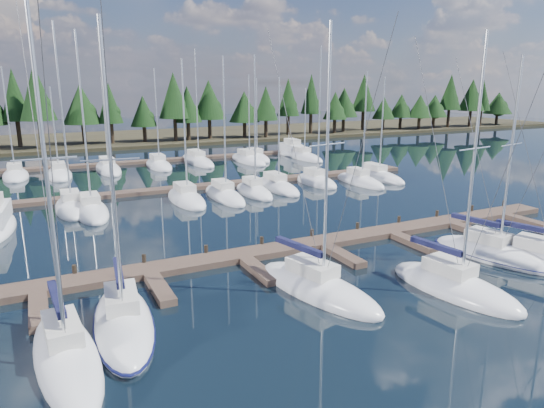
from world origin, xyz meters
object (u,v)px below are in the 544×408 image
main_dock (324,245)px  motor_yacht_right (291,152)px  front_sailboat_0 (66,355)px  front_sailboat_4 (492,253)px  front_sailboat_2 (317,287)px  front_sailboat_1 (123,322)px  front_sailboat_3 (454,286)px  front_sailboat_5 (544,261)px

main_dock → motor_yacht_right: motor_yacht_right is taller
front_sailboat_0 → front_sailboat_4: front_sailboat_0 is taller
front_sailboat_2 → motor_yacht_right: size_ratio=1.72×
main_dock → front_sailboat_0: 18.61m
front_sailboat_2 → front_sailboat_4: (13.16, -0.38, -0.01)m
front_sailboat_1 → front_sailboat_3: (16.99, -3.78, 0.00)m
front_sailboat_4 → motor_yacht_right: (10.26, 46.89, 0.19)m
front_sailboat_4 → motor_yacht_right: 48.00m
front_sailboat_2 → front_sailboat_5: 15.12m
main_dock → front_sailboat_3: size_ratio=3.05×
main_dock → front_sailboat_2: (-4.27, -6.09, 0.09)m
front_sailboat_0 → main_dock: bearing=23.6°
front_sailboat_1 → front_sailboat_2: size_ratio=0.98×
front_sailboat_0 → front_sailboat_1: size_ratio=1.06×
front_sailboat_3 → front_sailboat_4: (6.36, 2.83, -0.01)m
front_sailboat_1 → front_sailboat_3: size_ratio=1.01×
front_sailboat_2 → front_sailboat_4: bearing=-1.7°
front_sailboat_3 → front_sailboat_0: bearing=174.6°
main_dock → front_sailboat_0: front_sailboat_0 is taller
main_dock → front_sailboat_2: 7.44m
front_sailboat_2 → front_sailboat_1: bearing=176.8°
front_sailboat_1 → front_sailboat_5: 25.28m
front_sailboat_1 → front_sailboat_3: front_sailboat_1 is taller
main_dock → front_sailboat_0: bearing=-156.4°
front_sailboat_0 → front_sailboat_5: bearing=-3.0°
front_sailboat_3 → front_sailboat_5: bearing=2.8°
front_sailboat_2 → motor_yacht_right: (23.42, 46.50, 0.18)m
main_dock → front_sailboat_4: front_sailboat_4 is taller
front_sailboat_2 → front_sailboat_4: 13.17m
motor_yacht_right → front_sailboat_1: bearing=-126.2°
main_dock → front_sailboat_1: (-14.46, -5.52, 0.09)m
front_sailboat_3 → motor_yacht_right: 52.42m
front_sailboat_5 → motor_yacht_right: size_ratio=1.61×
main_dock → motor_yacht_right: size_ratio=5.11×
main_dock → motor_yacht_right: (19.16, 40.41, 0.27)m
front_sailboat_0 → front_sailboat_1: front_sailboat_0 is taller
main_dock → front_sailboat_5: bearing=-40.1°
front_sailboat_0 → front_sailboat_4: 25.97m
front_sailboat_3 → front_sailboat_1: bearing=167.4°
main_dock → front_sailboat_3: 9.64m
front_sailboat_2 → front_sailboat_3: 7.52m
motor_yacht_right → front_sailboat_3: bearing=-108.5°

